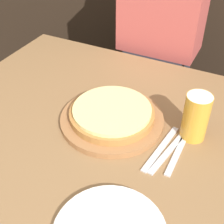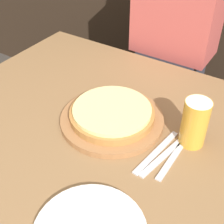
{
  "view_description": "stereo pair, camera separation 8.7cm",
  "coord_description": "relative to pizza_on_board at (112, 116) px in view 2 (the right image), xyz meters",
  "views": [
    {
      "loc": [
        0.31,
        -0.65,
        1.41
      ],
      "look_at": [
        -0.04,
        0.05,
        0.78
      ],
      "focal_mm": 50.0,
      "sensor_mm": 36.0,
      "label": 1
    },
    {
      "loc": [
        0.38,
        -0.61,
        1.41
      ],
      "look_at": [
        -0.04,
        0.05,
        0.78
      ],
      "focal_mm": 50.0,
      "sensor_mm": 36.0,
      "label": 2
    }
  ],
  "objects": [
    {
      "name": "dining_table",
      "position": [
        0.04,
        -0.05,
        -0.39
      ],
      "size": [
        1.29,
        1.0,
        0.74
      ],
      "color": "olive",
      "rests_on": "ground_plane"
    },
    {
      "name": "pizza_on_board",
      "position": [
        0.0,
        0.0,
        0.0
      ],
      "size": [
        0.34,
        0.34,
        0.06
      ],
      "color": "#99663D",
      "rests_on": "dining_table"
    },
    {
      "name": "beer_glass",
      "position": [
        0.25,
        0.05,
        0.06
      ],
      "size": [
        0.08,
        0.08,
        0.15
      ],
      "color": "gold",
      "rests_on": "dining_table"
    },
    {
      "name": "fork",
      "position": [
        0.19,
        -0.05,
        -0.02
      ],
      "size": [
        0.04,
        0.22,
        0.0
      ],
      "color": "silver",
      "rests_on": "dining_table"
    },
    {
      "name": "dinner_knife",
      "position": [
        0.21,
        -0.05,
        -0.02
      ],
      "size": [
        0.06,
        0.22,
        0.0
      ],
      "color": "silver",
      "rests_on": "dining_table"
    },
    {
      "name": "spoon",
      "position": [
        0.24,
        -0.05,
        -0.02
      ],
      "size": [
        0.02,
        0.18,
        0.0
      ],
      "color": "silver",
      "rests_on": "dining_table"
    },
    {
      "name": "diner_person",
      "position": [
        -0.05,
        0.6,
        -0.1
      ],
      "size": [
        0.36,
        0.2,
        1.34
      ],
      "color": "#33333D",
      "rests_on": "ground_plane"
    }
  ]
}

